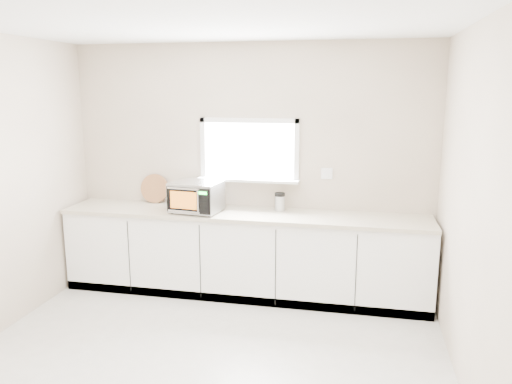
# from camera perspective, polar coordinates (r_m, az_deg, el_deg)

# --- Properties ---
(ground) EXTENTS (4.00, 4.00, 0.00)m
(ground) POSITION_cam_1_polar(r_m,az_deg,el_deg) (4.16, -7.08, -20.46)
(ground) COLOR beige
(ground) RESTS_ON ground
(back_wall) EXTENTS (4.00, 0.17, 2.70)m
(back_wall) POSITION_cam_1_polar(r_m,az_deg,el_deg) (5.51, -0.73, 2.89)
(back_wall) COLOR beige
(back_wall) RESTS_ON ground
(cabinets) EXTENTS (3.92, 0.60, 0.88)m
(cabinets) POSITION_cam_1_polar(r_m,az_deg,el_deg) (5.46, -1.39, -7.22)
(cabinets) COLOR white
(cabinets) RESTS_ON ground
(countertop) EXTENTS (3.92, 0.64, 0.04)m
(countertop) POSITION_cam_1_polar(r_m,az_deg,el_deg) (5.31, -1.44, -2.56)
(countertop) COLOR beige
(countertop) RESTS_ON cabinets
(microwave) EXTENTS (0.55, 0.47, 0.33)m
(microwave) POSITION_cam_1_polar(r_m,az_deg,el_deg) (5.33, -6.86, -0.50)
(microwave) COLOR black
(microwave) RESTS_ON countertop
(knife_block) EXTENTS (0.13, 0.21, 0.28)m
(knife_block) POSITION_cam_1_polar(r_m,az_deg,el_deg) (5.39, -7.00, -0.91)
(knife_block) COLOR #462A19
(knife_block) RESTS_ON countertop
(cutting_board) EXTENTS (0.33, 0.08, 0.33)m
(cutting_board) POSITION_cam_1_polar(r_m,az_deg,el_deg) (5.85, -11.51, 0.40)
(cutting_board) COLOR #B07E44
(cutting_board) RESTS_ON countertop
(coffee_grinder) EXTENTS (0.12, 0.12, 0.20)m
(coffee_grinder) POSITION_cam_1_polar(r_m,az_deg,el_deg) (5.37, 2.74, -1.11)
(coffee_grinder) COLOR #AAADB2
(coffee_grinder) RESTS_ON countertop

